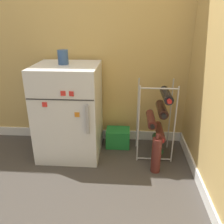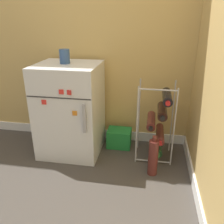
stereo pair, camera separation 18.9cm
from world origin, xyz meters
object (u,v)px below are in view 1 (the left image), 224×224
Objects in this scene: soda_box at (118,138)px; mini_fridge at (69,111)px; wine_rack at (159,120)px; loose_bottle_floor at (156,155)px; fridge_top_cup at (63,57)px.

mini_fridge is at bearing -162.45° from soda_box.
wine_rack is 0.32m from loose_bottle_floor.
soda_box is 0.89m from fridge_top_cup.
wine_rack is 2.01× the size of loose_bottle_floor.
soda_box is at bearing 129.86° from loose_bottle_floor.
fridge_top_cup is at bearing 143.34° from mini_fridge.
wine_rack is 0.95m from fridge_top_cup.
mini_fridge is 0.54m from soda_box.
soda_box is at bearing 160.83° from wine_rack.
soda_box is (-0.36, 0.12, -0.25)m from wine_rack.
loose_bottle_floor is (0.32, -0.38, 0.07)m from soda_box.
mini_fridge is at bearing -36.66° from fridge_top_cup.
mini_fridge is 1.19× the size of wine_rack.
mini_fridge is at bearing -179.37° from wine_rack.
wine_rack is at bearing 81.74° from loose_bottle_floor.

